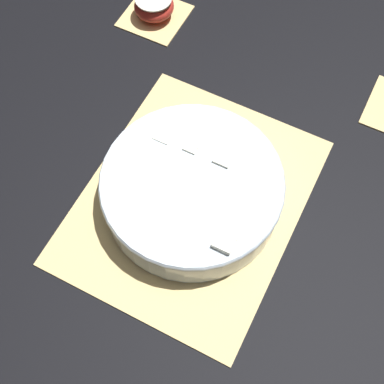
# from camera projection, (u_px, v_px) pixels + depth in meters

# --- Properties ---
(ground_plane) EXTENTS (6.00, 6.00, 0.00)m
(ground_plane) POSITION_uv_depth(u_px,v_px,m) (192.00, 201.00, 0.90)
(ground_plane) COLOR black
(bamboo_mat_center) EXTENTS (0.43, 0.34, 0.01)m
(bamboo_mat_center) POSITION_uv_depth(u_px,v_px,m) (192.00, 200.00, 0.89)
(bamboo_mat_center) COLOR #D6B775
(bamboo_mat_center) RESTS_ON ground_plane
(coaster_mat_near_left) EXTENTS (0.12, 0.12, 0.01)m
(coaster_mat_near_left) POSITION_uv_depth(u_px,v_px,m) (155.00, 16.00, 1.08)
(coaster_mat_near_left) COLOR #D6B775
(coaster_mat_near_left) RESTS_ON ground_plane
(fruit_salad_bowl) EXTENTS (0.29, 0.29, 0.08)m
(fruit_salad_bowl) POSITION_uv_depth(u_px,v_px,m) (192.00, 189.00, 0.86)
(fruit_salad_bowl) COLOR silver
(fruit_salad_bowl) RESTS_ON bamboo_mat_center
(apple_half) EXTENTS (0.08, 0.08, 0.04)m
(apple_half) POSITION_uv_depth(u_px,v_px,m) (154.00, 6.00, 1.06)
(apple_half) COLOR #B72D23
(apple_half) RESTS_ON coaster_mat_near_left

